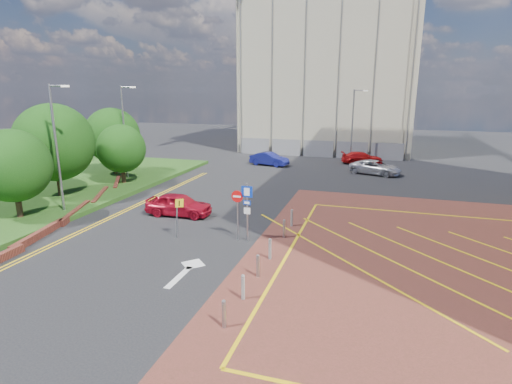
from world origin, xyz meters
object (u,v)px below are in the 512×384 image
at_px(lamp_left_far, 125,128).
at_px(car_silver_back, 375,167).
at_px(sign_cluster, 243,206).
at_px(lamp_left_near, 57,144).
at_px(tree_c, 121,149).
at_px(warning_sign, 178,213).
at_px(car_red_back, 362,158).
at_px(tree_b, 54,143).
at_px(lamp_back, 353,123).
at_px(car_red_left, 179,204).
at_px(car_blue_back, 269,159).
at_px(tree_d, 112,135).
at_px(tree_a, 13,166).

relative_size(lamp_left_far, car_silver_back, 1.65).
xyz_separation_m(sign_cluster, car_silver_back, (6.53, 20.36, -1.28)).
bearing_deg(car_silver_back, lamp_left_near, 153.06).
bearing_deg(lamp_left_far, tree_c, -65.29).
relative_size(tree_c, warning_sign, 2.19).
bearing_deg(car_red_back, tree_c, 117.38).
distance_m(tree_c, lamp_left_near, 8.20).
bearing_deg(tree_b, lamp_back, 49.59).
height_order(tree_c, car_red_left, tree_c).
bearing_deg(car_red_back, car_silver_back, -179.37).
bearing_deg(tree_b, car_blue_back, 57.70).
bearing_deg(lamp_left_far, tree_d, 154.32).
relative_size(warning_sign, car_silver_back, 0.46).
relative_size(lamp_left_near, car_red_left, 1.87).
bearing_deg(tree_b, tree_d, 97.13).
bearing_deg(lamp_left_near, tree_c, 97.69).
height_order(lamp_left_far, car_red_left, lamp_left_far).
relative_size(tree_c, car_blue_back, 1.15).
relative_size(tree_a, sign_cluster, 1.69).
relative_size(tree_c, car_red_back, 1.09).
bearing_deg(lamp_back, car_silver_back, -67.55).
distance_m(tree_b, sign_cluster, 16.46).
bearing_deg(car_red_left, sign_cluster, -121.77).
xyz_separation_m(tree_b, tree_c, (2.00, 5.00, -1.04)).
xyz_separation_m(tree_d, car_blue_back, (12.29, 9.86, -3.17)).
bearing_deg(tree_a, car_red_left, 24.39).
height_order(tree_b, car_blue_back, tree_b).
bearing_deg(tree_d, car_red_left, -38.45).
bearing_deg(tree_d, lamp_back, 36.09).
xyz_separation_m(tree_d, car_red_back, (21.83, 13.89, -3.22)).
relative_size(car_red_left, car_blue_back, 1.01).
xyz_separation_m(warning_sign, car_silver_back, (10.10, 21.02, -0.76)).
bearing_deg(car_red_left, tree_a, 111.54).
relative_size(lamp_left_near, car_silver_back, 1.65).
bearing_deg(lamp_left_near, tree_d, 110.35).
relative_size(tree_d, sign_cluster, 1.90).
xyz_separation_m(tree_a, car_red_back, (19.33, 26.89, -2.85)).
distance_m(car_blue_back, car_red_back, 10.35).
height_order(tree_d, car_blue_back, tree_d).
bearing_deg(car_blue_back, lamp_left_far, 150.71).
xyz_separation_m(lamp_left_far, lamp_back, (18.50, 16.00, -0.30)).
bearing_deg(lamp_left_near, car_blue_back, 68.52).
bearing_deg(tree_a, tree_d, 100.89).
height_order(lamp_back, car_red_back, lamp_back).
height_order(lamp_left_near, car_red_back, lamp_left_near).
xyz_separation_m(lamp_left_far, car_silver_back, (21.25, 9.34, -3.99)).
distance_m(tree_b, lamp_left_far, 7.10).
height_order(tree_c, car_red_back, tree_c).
bearing_deg(car_red_left, warning_sign, -155.54).
distance_m(lamp_left_far, warning_sign, 16.47).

